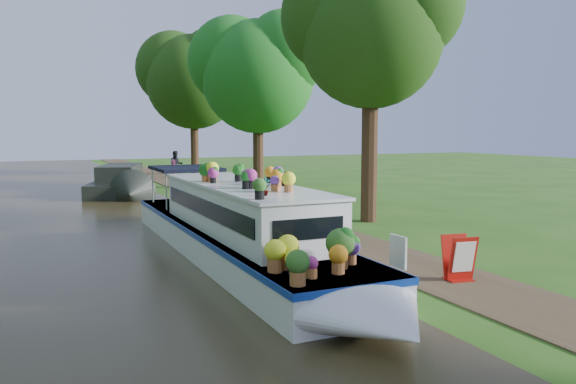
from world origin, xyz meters
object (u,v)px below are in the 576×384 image
Objects in this scene: plant_boat at (242,227)px; second_boat at (120,183)px; pedestrian_dark at (176,165)px; sandwich_board at (459,260)px; pedestrian_pink at (174,173)px.

second_boat is (-0.50, 16.02, -0.27)m from plant_boat.
second_boat is at bearing 91.79° from plant_boat.
plant_boat is 16.03m from second_boat.
pedestrian_dark is (4.15, 23.85, 0.07)m from plant_boat.
second_boat is at bearing -111.85° from pedestrian_dark.
second_boat is 8.38× the size of sandwich_board.
pedestrian_dark is at bearing 80.13° from plant_boat.
pedestrian_pink is (3.25, 2.50, 0.20)m from second_boat.
sandwich_board is at bearing -44.37° from plant_boat.
second_boat is at bearing -133.93° from pedestrian_pink.
plant_boat reaches higher than second_boat.
sandwich_board is 0.53× the size of pedestrian_dark.
second_boat is 19.85m from sandwich_board.
plant_boat is 8.99× the size of pedestrian_pink.
plant_boat is at bearing -91.03° from pedestrian_dark.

